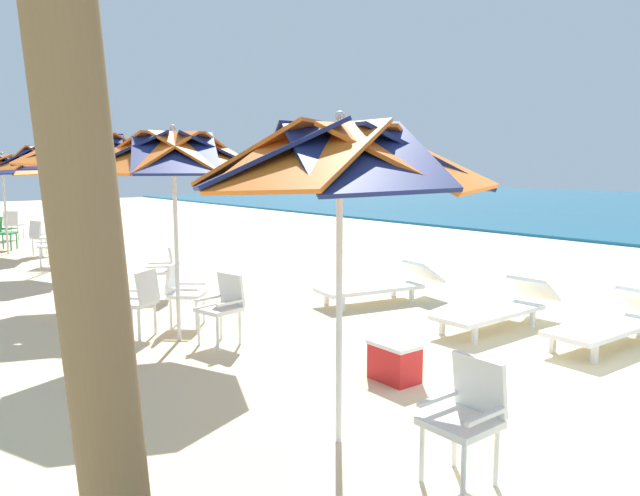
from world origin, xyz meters
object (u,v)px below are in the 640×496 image
Objects in this scene: plastic_chair_9 at (41,236)px; sun_lounger_2 at (498,308)px; plastic_chair_7 at (55,244)px; sun_lounger_3 at (381,285)px; plastic_chair_5 at (164,268)px; plastic_chair_8 at (3,231)px; plastic_chair_2 at (139,299)px; plastic_chair_3 at (223,304)px; plastic_chair_6 at (110,263)px; beach_umbrella_0 at (340,160)px; beach_umbrella_1 at (173,156)px; plastic_chair_1 at (182,290)px; beach_umbrella_2 at (93,152)px; beach_umbrella_4 at (2,166)px; sun_lounger_1 at (612,322)px; beach_umbrella_3 at (46,160)px; plastic_chair_4 at (89,277)px; cooler_box at (394,361)px; palm_tree_2 at (78,74)px; plastic_chair_11 at (13,223)px; plastic_chair_0 at (467,412)px.

sun_lounger_2 is at bearing 16.38° from plastic_chair_9.
plastic_chair_7 reaches higher than sun_lounger_3.
plastic_chair_5 is 1.00× the size of plastic_chair_8.
sun_lounger_2 is at bearing 57.64° from plastic_chair_2.
plastic_chair_3 is 4.02m from plastic_chair_6.
plastic_chair_5 is (-5.89, 1.08, -1.71)m from beach_umbrella_0.
beach_umbrella_1 reaches higher than sun_lounger_3.
beach_umbrella_0 is 4.40m from plastic_chair_1.
beach_umbrella_2 is 1.06× the size of beach_umbrella_4.
sun_lounger_1 is 1.40m from sun_lounger_2.
sun_lounger_2 is at bearing 60.38° from beach_umbrella_1.
plastic_chair_9 is at bearing 171.64° from beach_umbrella_3.
plastic_chair_1 is 6.39m from plastic_chair_7.
beach_umbrella_4 is at bearing -171.86° from plastic_chair_5.
plastic_chair_4 is 5.29m from cooler_box.
beach_umbrella_3 is (-5.79, -0.27, 1.81)m from plastic_chair_1.
beach_umbrella_2 is at bearing 178.30° from beach_umbrella_0.
palm_tree_2 is at bearing -18.85° from plastic_chair_6.
plastic_chair_5 is at bearing 149.46° from plastic_chair_2.
plastic_chair_4 is at bearing -171.45° from beach_umbrella_1.
sun_lounger_3 reaches higher than cooler_box.
beach_umbrella_2 is 7.47m from palm_tree_2.
beach_umbrella_3 is 10.81m from sun_lounger_1.
plastic_chair_1 is at bearing 151.37° from beach_umbrella_1.
plastic_chair_8 is 11.19m from sun_lounger_3.
plastic_chair_5 is 0.39× the size of sun_lounger_3.
beach_umbrella_2 reaches higher than cooler_box.
beach_umbrella_2 reaches higher than plastic_chair_1.
beach_umbrella_3 is 3.09× the size of plastic_chair_7.
sun_lounger_1 is (2.95, 3.72, -0.22)m from plastic_chair_3.
beach_umbrella_2 is at bearing -4.27° from plastic_chair_9.
plastic_chair_2 is 0.31× the size of beach_umbrella_2.
plastic_chair_9 is 11.60m from cooler_box.
palm_tree_2 reaches higher than plastic_chair_1.
plastic_chair_5 is 0.40× the size of sun_lounger_2.
palm_tree_2 is at bearing -9.46° from plastic_chair_11.
sun_lounger_3 is (-4.42, 3.37, -0.22)m from plastic_chair_0.
plastic_chair_11 is 1.73× the size of cooler_box.
plastic_chair_3 is 1.00× the size of plastic_chair_4.
plastic_chair_6 is (-1.16, 0.71, 0.00)m from plastic_chair_4.
plastic_chair_7 and plastic_chair_9 have the same top height.
sun_lounger_2 is at bearing 41.91° from plastic_chair_4.
plastic_chair_9 is at bearing -163.62° from sun_lounger_2.
beach_umbrella_0 is at bearing -2.74° from plastic_chair_11.
beach_umbrella_3 reaches higher than cooler_box.
plastic_chair_3 is at bearing 168.83° from beach_umbrella_0.
plastic_chair_7 is at bearing 171.99° from plastic_chair_4.
plastic_chair_7 is (-6.39, -0.05, 0.00)m from plastic_chair_1.
plastic_chair_5 is 0.21× the size of palm_tree_2.
beach_umbrella_4 is at bearing -13.05° from plastic_chair_11.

